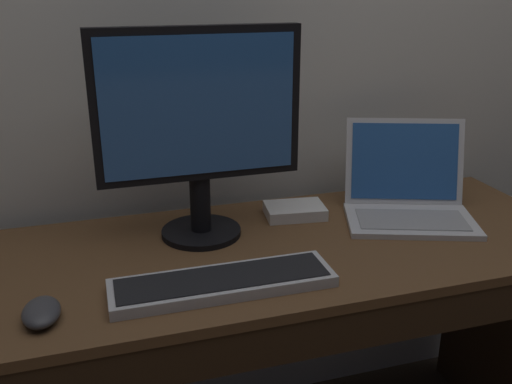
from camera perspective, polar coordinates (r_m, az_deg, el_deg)
name	(u,v)px	position (r m, az deg, el deg)	size (l,w,h in m)	color
desk	(285,332)	(1.47, 2.90, -13.79)	(1.47, 0.57, 0.72)	brown
laptop_silver	(408,200)	(1.55, 14.98, -0.76)	(0.39, 0.36, 0.24)	silver
external_monitor	(199,122)	(1.31, -5.76, 6.96)	(0.47, 0.19, 0.50)	black
wired_keyboard	(223,283)	(1.18, -3.33, -9.02)	(0.46, 0.13, 0.03)	#BCBCC1
computer_mouse	(41,312)	(1.14, -20.65, -11.17)	(0.07, 0.11, 0.03)	#38383D
external_drive_box	(295,211)	(1.52, 3.90, -1.87)	(0.15, 0.10, 0.03)	silver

